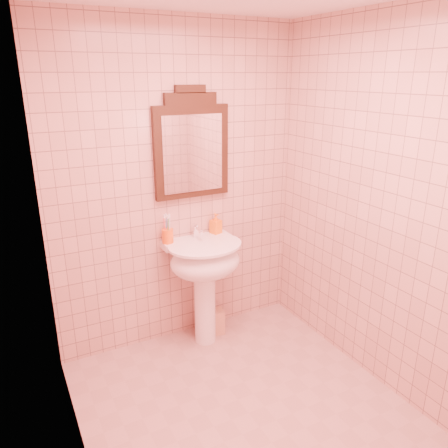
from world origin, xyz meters
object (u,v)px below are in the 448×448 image
pedestal_sink (205,268)px  towel (213,322)px  mirror (192,147)px  soap_dispenser (216,224)px  toothbrush_cup (168,236)px

pedestal_sink → towel: 0.57m
mirror → soap_dispenser: mirror is taller
toothbrush_cup → towel: 0.89m
toothbrush_cup → soap_dispenser: (0.42, 0.02, 0.03)m
pedestal_sink → mirror: mirror is taller
mirror → soap_dispenser: bearing=-10.2°
mirror → toothbrush_cup: bearing=-168.2°
toothbrush_cup → pedestal_sink: bearing=-32.2°
mirror → pedestal_sink: bearing=-90.0°
mirror → towel: size_ratio=3.92×
towel → pedestal_sink: bearing=-145.5°
mirror → soap_dispenser: size_ratio=4.98×
pedestal_sink → toothbrush_cup: (-0.24, 0.15, 0.26)m
soap_dispenser → toothbrush_cup: bearing=164.0°
pedestal_sink → toothbrush_cup: toothbrush_cup is taller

